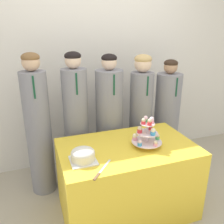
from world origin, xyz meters
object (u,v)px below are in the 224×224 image
cake_knife (100,173)px  student_1 (76,125)px  student_4 (166,119)px  student_3 (141,118)px  cupcake_stand (147,133)px  round_cake (83,155)px  student_2 (109,123)px  student_0 (39,130)px

cake_knife → student_1: student_1 is taller
student_1 → student_4: bearing=0.0°
student_3 → student_1: bearing=180.0°
cupcake_stand → student_1: student_1 is taller
round_cake → student_1: student_1 is taller
student_2 → student_4: student_2 is taller
round_cake → student_3: (0.88, 0.73, -0.06)m
cake_knife → student_2: bearing=18.7°
round_cake → student_1: bearing=83.0°
student_2 → cake_knife: bearing=-112.8°
student_3 → student_2: bearing=180.0°
student_1 → round_cake: bearing=-97.0°
cupcake_stand → student_0: size_ratio=0.19×
cupcake_stand → student_4: (0.63, 0.66, -0.19)m
cupcake_stand → student_1: size_ratio=0.19×
student_0 → student_4: bearing=0.0°
student_3 → student_4: student_3 is taller
student_3 → cupcake_stand: bearing=-111.6°
cake_knife → student_4: size_ratio=0.17×
student_4 → student_0: bearing=-180.0°
cupcake_stand → student_4: 0.93m
student_1 → cake_knife: bearing=-90.5°
student_1 → student_2: student_1 is taller
student_3 → student_4: 0.37m
round_cake → cake_knife: round_cake is taller
student_0 → student_1: size_ratio=1.00×
cake_knife → student_4: student_4 is taller
cake_knife → cupcake_stand: size_ratio=0.83×
cupcake_stand → student_1: bearing=128.7°
round_cake → cupcake_stand: 0.63m
student_2 → student_4: bearing=-0.0°
round_cake → student_4: student_4 is taller
round_cake → student_2: size_ratio=0.14×
student_1 → student_4: size_ratio=1.09×
student_1 → student_3: bearing=-0.0°
student_2 → student_3: 0.40m
round_cake → student_4: 1.45m
cake_knife → student_3: (0.80, 0.94, -0.00)m
cupcake_stand → student_2: student_2 is taller
cake_knife → student_2: (0.40, 0.94, -0.02)m
student_0 → student_3: (1.20, -0.00, -0.02)m
student_1 → student_4: (1.16, 0.00, -0.08)m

